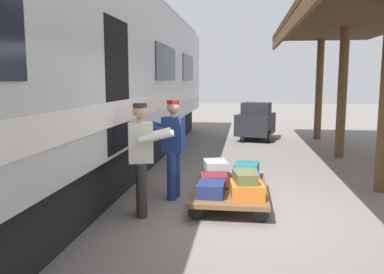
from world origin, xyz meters
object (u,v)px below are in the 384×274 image
(suitcase_slate_roller, at_px, (247,179))
(suitcase_maroon_trunk, at_px, (214,180))
(suitcase_gray_aluminum, at_px, (215,165))
(train_car, at_px, (25,79))
(baggage_tug, at_px, (256,122))
(suitcase_orange_carryall, at_px, (247,190))
(porter_in_overalls, at_px, (172,146))
(luggage_cart, at_px, (230,189))
(suitcase_red_plastic, at_px, (216,173))
(suitcase_navy_fabric, at_px, (211,189))
(suitcase_olive_duffel, at_px, (245,177))
(porter_by_door, at_px, (142,155))
(suitcase_teal_softside, at_px, (247,171))

(suitcase_slate_roller, distance_m, suitcase_maroon_trunk, 0.54)
(suitcase_gray_aluminum, bearing_deg, suitcase_slate_roller, 135.51)
(train_car, distance_m, baggage_tug, 8.81)
(suitcase_orange_carryall, relative_size, porter_in_overalls, 0.34)
(baggage_tug, bearing_deg, luggage_cart, 85.30)
(suitcase_red_plastic, bearing_deg, baggage_tug, -97.40)
(suitcase_gray_aluminum, relative_size, baggage_tug, 0.29)
(luggage_cart, bearing_deg, suitcase_navy_fabric, 64.84)
(suitcase_orange_carryall, height_order, suitcase_olive_duffel, suitcase_olive_duffel)
(suitcase_maroon_trunk, relative_size, suitcase_gray_aluminum, 0.85)
(suitcase_orange_carryall, bearing_deg, suitcase_red_plastic, -64.84)
(suitcase_gray_aluminum, relative_size, porter_by_door, 0.32)
(suitcase_orange_carryall, bearing_deg, luggage_cart, -64.84)
(train_car, bearing_deg, suitcase_navy_fabric, 179.86)
(train_car, xyz_separation_m, baggage_tug, (-3.79, -7.82, -1.43))
(suitcase_orange_carryall, bearing_deg, suitcase_navy_fabric, 0.00)
(suitcase_orange_carryall, relative_size, suitcase_olive_duffel, 1.14)
(luggage_cart, distance_m, baggage_tug, 7.29)
(suitcase_gray_aluminum, bearing_deg, suitcase_teal_softside, -177.14)
(suitcase_slate_roller, xyz_separation_m, suitcase_maroon_trunk, (0.54, 0.00, -0.04))
(porter_by_door, bearing_deg, suitcase_gray_aluminum, -127.23)
(luggage_cart, bearing_deg, porter_by_door, 30.92)
(suitcase_red_plastic, distance_m, porter_by_door, 1.78)
(suitcase_slate_roller, distance_m, porter_in_overalls, 1.38)
(train_car, distance_m, suitcase_gray_aluminum, 3.47)
(porter_in_overalls, xyz_separation_m, baggage_tug, (-1.60, -7.09, -0.30))
(train_car, bearing_deg, suitcase_olive_duffel, -179.89)
(suitcase_gray_aluminum, xyz_separation_m, baggage_tug, (-0.88, -6.70, 0.09))
(suitcase_gray_aluminum, distance_m, baggage_tug, 6.76)
(porter_in_overalls, bearing_deg, porter_by_door, 73.02)
(luggage_cart, relative_size, porter_by_door, 1.23)
(suitcase_slate_roller, height_order, suitcase_maroon_trunk, suitcase_slate_roller)
(suitcase_olive_duffel, bearing_deg, suitcase_red_plastic, -65.94)
(suitcase_maroon_trunk, bearing_deg, porter_in_overalls, -12.76)
(train_car, xyz_separation_m, porter_by_door, (-1.91, 0.20, -1.14))
(suitcase_red_plastic, height_order, suitcase_maroon_trunk, suitcase_maroon_trunk)
(suitcase_red_plastic, bearing_deg, train_car, 21.32)
(suitcase_navy_fabric, bearing_deg, suitcase_gray_aluminum, -89.14)
(porter_in_overalls, bearing_deg, suitcase_olive_duffel, 149.62)
(suitcase_red_plastic, height_order, suitcase_slate_roller, suitcase_slate_roller)
(luggage_cart, xyz_separation_m, suitcase_teal_softside, (-0.27, -0.57, 0.18))
(luggage_cart, distance_m, suitcase_gray_aluminum, 0.68)
(train_car, height_order, porter_in_overalls, train_car)
(suitcase_orange_carryall, relative_size, suitcase_maroon_trunk, 1.24)
(suitcase_teal_softside, relative_size, baggage_tug, 0.29)
(suitcase_teal_softside, height_order, baggage_tug, baggage_tug)
(suitcase_orange_carryall, height_order, suitcase_slate_roller, suitcase_slate_roller)
(suitcase_teal_softside, bearing_deg, porter_in_overalls, 17.82)
(suitcase_teal_softside, relative_size, porter_in_overalls, 0.33)
(luggage_cart, relative_size, suitcase_teal_softside, 3.74)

